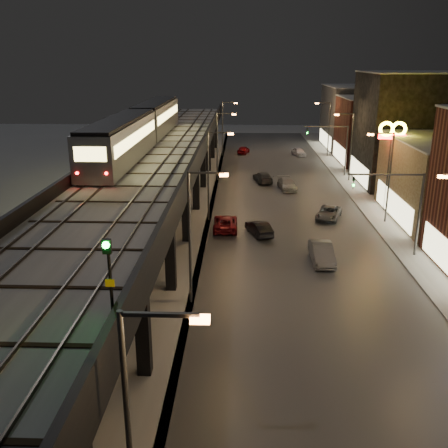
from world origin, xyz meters
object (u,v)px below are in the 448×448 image
object	(u,v)px
rail_signal	(108,262)
car_mid_dark	(263,178)
car_near_white	(259,229)
car_onc_red	(299,152)
car_onc_silver	(322,254)
car_onc_dark	(329,213)
car_onc_white	(287,185)
subway_train	(142,126)
car_far_white	(243,150)
car_mid_silver	(225,223)

from	to	relation	value
rail_signal	car_mid_dark	world-z (taller)	rail_signal
car_mid_dark	car_near_white	bearing A→B (deg)	75.20
car_onc_red	car_onc_silver	bearing A→B (deg)	-109.00
car_onc_dark	car_onc_white	world-z (taller)	car_onc_white
car_mid_dark	car_onc_silver	bearing A→B (deg)	85.96
car_onc_white	car_onc_red	size ratio (longest dim) A/B	1.18
subway_train	car_onc_silver	size ratio (longest dim) A/B	8.35
subway_train	car_onc_white	size ratio (longest dim) A/B	8.47
subway_train	rail_signal	size ratio (longest dim) A/B	13.26
car_onc_silver	car_onc_dark	xyz separation A→B (m)	(2.44, 11.52, -0.14)
rail_signal	car_far_white	world-z (taller)	rail_signal
car_mid_silver	car_onc_silver	distance (m)	11.15
car_onc_silver	car_onc_red	xyz separation A→B (m)	(3.13, 47.03, -0.10)
subway_train	car_onc_silver	distance (m)	26.20
car_mid_silver	subway_train	bearing A→B (deg)	-47.00
subway_train	car_near_white	world-z (taller)	subway_train
subway_train	car_near_white	distance (m)	18.89
car_near_white	car_onc_silver	distance (m)	7.95
car_near_white	car_onc_white	world-z (taller)	car_onc_white
car_far_white	car_onc_silver	bearing A→B (deg)	111.77
car_mid_silver	car_far_white	size ratio (longest dim) A/B	1.28
car_mid_silver	car_mid_dark	size ratio (longest dim) A/B	1.02
car_far_white	car_onc_white	xyz separation A→B (m)	(5.43, -25.10, 0.02)
car_mid_dark	car_far_white	size ratio (longest dim) A/B	1.25
car_mid_dark	car_onc_white	distance (m)	4.76
car_near_white	car_mid_silver	bearing A→B (deg)	-44.67
car_near_white	car_onc_red	size ratio (longest dim) A/B	1.02
car_far_white	car_onc_silver	size ratio (longest dim) A/B	0.81
car_onc_dark	car_onc_white	xyz separation A→B (m)	(-3.23, 12.15, 0.03)
rail_signal	car_onc_white	distance (m)	46.78
subway_train	car_mid_dark	distance (m)	18.66
car_near_white	car_onc_white	bearing A→B (deg)	-122.87
subway_train	rail_signal	world-z (taller)	subway_train
car_far_white	car_onc_silver	world-z (taller)	car_onc_silver
rail_signal	car_onc_silver	size ratio (longest dim) A/B	0.63
car_onc_dark	rail_signal	bearing A→B (deg)	-93.23
subway_train	car_onc_white	distance (m)	19.45
car_onc_white	car_onc_red	world-z (taller)	car_onc_white
car_near_white	car_onc_red	xyz separation A→B (m)	(7.96, 40.72, 0.01)
car_mid_silver	car_onc_white	distance (m)	17.45
car_mid_dark	subway_train	bearing A→B (deg)	23.10
car_near_white	car_far_white	world-z (taller)	car_near_white
car_onc_silver	car_onc_white	bearing A→B (deg)	91.43
car_onc_dark	car_near_white	bearing A→B (deg)	-125.04
car_near_white	car_far_white	size ratio (longest dim) A/B	1.06
car_near_white	car_onc_silver	bearing A→B (deg)	107.67
car_onc_dark	car_onc_white	size ratio (longest dim) A/B	0.99
rail_signal	car_onc_red	size ratio (longest dim) A/B	0.75
car_onc_dark	car_mid_dark	bearing A→B (deg)	130.32
subway_train	car_mid_silver	xyz separation A→B (m)	(9.59, -10.03, -7.87)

